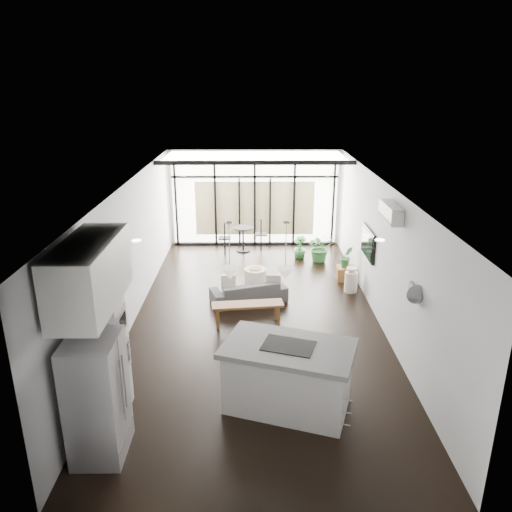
{
  "coord_description": "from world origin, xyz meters",
  "views": [
    {
      "loc": [
        -0.08,
        -9.35,
        4.65
      ],
      "look_at": [
        0.0,
        0.3,
        1.25
      ],
      "focal_mm": 35.0,
      "sensor_mm": 36.0,
      "label": 1
    }
  ],
  "objects_px": {
    "fridge": "(97,398)",
    "pouf": "(255,277)",
    "milk_can": "(351,280)",
    "tv": "(368,243)",
    "island": "(288,377)",
    "console_bench": "(248,314)",
    "sofa": "(249,288)"
  },
  "relations": [
    {
      "from": "island",
      "to": "fridge",
      "type": "xyz_separation_m",
      "value": [
        -2.5,
        -0.95,
        0.32
      ]
    },
    {
      "from": "tv",
      "to": "milk_can",
      "type": "bearing_deg",
      "value": 126.19
    },
    {
      "from": "fridge",
      "to": "sofa",
      "type": "bearing_deg",
      "value": 68.15
    },
    {
      "from": "island",
      "to": "console_bench",
      "type": "bearing_deg",
      "value": 121.37
    },
    {
      "from": "sofa",
      "to": "pouf",
      "type": "bearing_deg",
      "value": -116.96
    },
    {
      "from": "sofa",
      "to": "pouf",
      "type": "xyz_separation_m",
      "value": [
        0.15,
        0.93,
        -0.11
      ]
    },
    {
      "from": "console_bench",
      "to": "milk_can",
      "type": "distance_m",
      "value": 2.89
    },
    {
      "from": "island",
      "to": "console_bench",
      "type": "height_order",
      "value": "island"
    },
    {
      "from": "fridge",
      "to": "milk_can",
      "type": "relative_size",
      "value": 2.8
    },
    {
      "from": "pouf",
      "to": "tv",
      "type": "bearing_deg",
      "value": -16.23
    },
    {
      "from": "pouf",
      "to": "milk_can",
      "type": "xyz_separation_m",
      "value": [
        2.22,
        -0.38,
        0.09
      ]
    },
    {
      "from": "console_bench",
      "to": "island",
      "type": "bearing_deg",
      "value": -83.8
    },
    {
      "from": "console_bench",
      "to": "tv",
      "type": "distance_m",
      "value": 3.13
    },
    {
      "from": "console_bench",
      "to": "tv",
      "type": "height_order",
      "value": "tv"
    },
    {
      "from": "milk_can",
      "to": "sofa",
      "type": "bearing_deg",
      "value": -167.12
    },
    {
      "from": "milk_can",
      "to": "tv",
      "type": "relative_size",
      "value": 0.54
    },
    {
      "from": "fridge",
      "to": "tv",
      "type": "bearing_deg",
      "value": 47.6
    },
    {
      "from": "fridge",
      "to": "pouf",
      "type": "bearing_deg",
      "value": 70.12
    },
    {
      "from": "sofa",
      "to": "pouf",
      "type": "height_order",
      "value": "sofa"
    },
    {
      "from": "fridge",
      "to": "milk_can",
      "type": "height_order",
      "value": "fridge"
    },
    {
      "from": "fridge",
      "to": "sofa",
      "type": "distance_m",
      "value": 5.13
    },
    {
      "from": "pouf",
      "to": "milk_can",
      "type": "height_order",
      "value": "milk_can"
    },
    {
      "from": "console_bench",
      "to": "pouf",
      "type": "height_order",
      "value": "console_bench"
    },
    {
      "from": "sofa",
      "to": "island",
      "type": "bearing_deg",
      "value": 81.16
    },
    {
      "from": "fridge",
      "to": "milk_can",
      "type": "bearing_deg",
      "value": 51.03
    },
    {
      "from": "pouf",
      "to": "milk_can",
      "type": "relative_size",
      "value": 0.89
    },
    {
      "from": "fridge",
      "to": "console_bench",
      "type": "distance_m",
      "value": 4.15
    },
    {
      "from": "island",
      "to": "fridge",
      "type": "height_order",
      "value": "fridge"
    },
    {
      "from": "sofa",
      "to": "console_bench",
      "type": "bearing_deg",
      "value": 71.37
    },
    {
      "from": "milk_can",
      "to": "tv",
      "type": "bearing_deg",
      "value": -53.81
    },
    {
      "from": "console_bench",
      "to": "tv",
      "type": "xyz_separation_m",
      "value": [
        2.63,
        1.3,
        1.07
      ]
    },
    {
      "from": "sofa",
      "to": "milk_can",
      "type": "bearing_deg",
      "value": 175.01
    }
  ]
}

